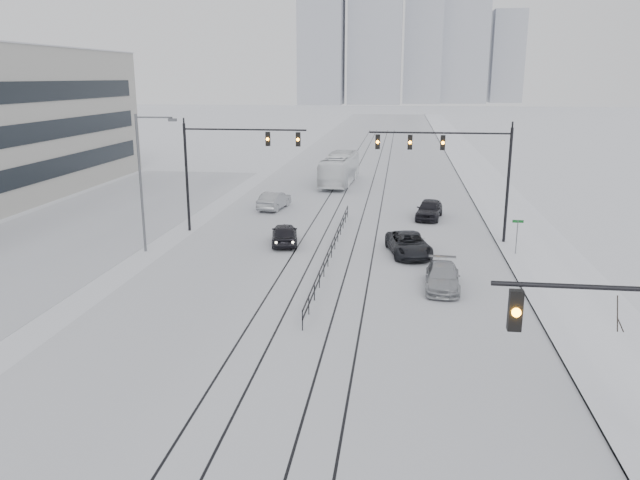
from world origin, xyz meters
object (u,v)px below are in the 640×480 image
at_px(sedan_sb_outer, 274,201).
at_px(sedan_nb_far, 429,209).
at_px(sedan_nb_right, 442,277).
at_px(sedan_sb_inner, 285,234).
at_px(sedan_nb_front, 409,244).
at_px(box_truck, 339,169).

relative_size(sedan_sb_outer, sedan_nb_far, 1.00).
bearing_deg(sedan_nb_right, sedan_sb_inner, 144.19).
xyz_separation_m(sedan_nb_front, box_truck, (-7.20, 27.00, 0.91)).
bearing_deg(sedan_sb_inner, sedan_nb_far, -147.71).
distance_m(sedan_nb_right, box_truck, 34.73).
distance_m(sedan_sb_inner, sedan_nb_far, 13.93).
bearing_deg(sedan_nb_far, box_truck, 128.68).
xyz_separation_m(sedan_sb_inner, sedan_nb_right, (10.28, -8.11, -0.09)).
xyz_separation_m(sedan_sb_inner, sedan_nb_far, (10.25, 9.44, 0.04)).
xyz_separation_m(sedan_sb_inner, sedan_nb_front, (8.50, -1.58, -0.03)).
bearing_deg(sedan_nb_front, sedan_sb_outer, 119.85).
height_order(sedan_sb_inner, sedan_nb_front, sedan_sb_inner).
distance_m(sedan_sb_outer, sedan_nb_front, 17.54).
bearing_deg(box_truck, sedan_nb_front, 108.19).
xyz_separation_m(sedan_nb_right, box_truck, (-8.99, 33.53, 0.97)).
height_order(sedan_sb_outer, box_truck, box_truck).
height_order(sedan_sb_outer, sedan_nb_far, sedan_nb_far).
xyz_separation_m(sedan_nb_front, sedan_nb_right, (1.78, -6.54, -0.06)).
xyz_separation_m(sedan_sb_inner, box_truck, (1.29, 25.42, 0.88)).
bearing_deg(sedan_nb_front, sedan_nb_far, 69.53).
relative_size(sedan_sb_outer, sedan_nb_front, 0.90).
height_order(sedan_nb_right, sedan_nb_far, sedan_nb_far).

